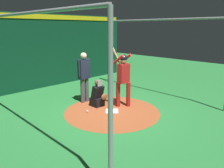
% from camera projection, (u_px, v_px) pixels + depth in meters
% --- Properties ---
extents(ground_plane, '(25.65, 25.65, 0.00)m').
position_uv_depth(ground_plane, '(112.00, 111.00, 7.29)').
color(ground_plane, '#287A38').
extents(dirt_circle, '(3.19, 3.19, 0.01)m').
position_uv_depth(dirt_circle, '(112.00, 111.00, 7.29)').
color(dirt_circle, '#9E4C28').
rests_on(dirt_circle, ground).
extents(home_plate, '(0.59, 0.59, 0.01)m').
position_uv_depth(home_plate, '(112.00, 111.00, 7.29)').
color(home_plate, white).
rests_on(home_plate, dirt_circle).
extents(batter, '(0.68, 0.49, 2.17)m').
position_uv_depth(batter, '(123.00, 75.00, 7.50)').
color(batter, maroon).
rests_on(batter, ground).
extents(catcher, '(0.58, 0.40, 0.98)m').
position_uv_depth(catcher, '(98.00, 96.00, 7.69)').
color(catcher, black).
rests_on(catcher, ground).
extents(umpire, '(0.23, 0.49, 1.86)m').
position_uv_depth(umpire, '(84.00, 74.00, 7.97)').
color(umpire, '#4C4C51').
rests_on(umpire, ground).
extents(back_wall, '(0.22, 9.65, 3.34)m').
position_uv_depth(back_wall, '(43.00, 51.00, 9.93)').
color(back_wall, '#0C3D26').
rests_on(back_wall, ground).
extents(cage_frame, '(5.40, 5.48, 3.06)m').
position_uv_depth(cage_frame, '(112.00, 48.00, 6.75)').
color(cage_frame, gray).
rests_on(cage_frame, ground).
extents(baseball_0, '(0.07, 0.07, 0.07)m').
position_uv_depth(baseball_0, '(87.00, 111.00, 7.20)').
color(baseball_0, white).
rests_on(baseball_0, dirt_circle).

